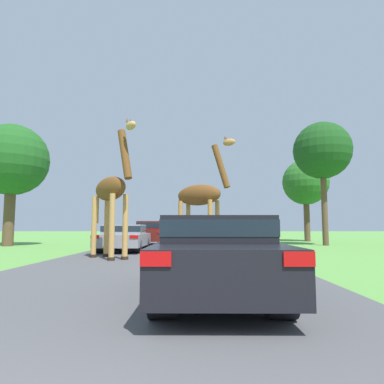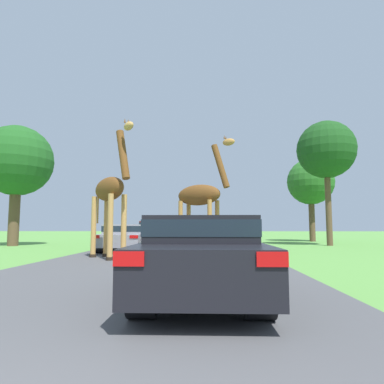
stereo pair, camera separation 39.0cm
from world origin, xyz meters
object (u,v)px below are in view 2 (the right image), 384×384
giraffe_near_road (201,198)px  car_verge_right (214,235)px  giraffe_companion (110,194)px  car_rear_follower (225,231)px  tree_right_cluster (326,150)px  car_queue_left (170,231)px  car_queue_right (155,232)px  car_lead_maroon (201,254)px  tree_centre_back (17,162)px  car_far_ahead (125,237)px  tree_left_edge (311,182)px

giraffe_near_road → car_verge_right: bearing=-157.1°
giraffe_companion → car_rear_follower: (5.15, 14.68, -1.60)m
tree_right_cluster → car_queue_left: bearing=137.5°
giraffe_near_road → car_queue_right: (-3.02, 7.14, -1.60)m
giraffe_companion → car_lead_maroon: giraffe_companion is taller
giraffe_companion → car_queue_left: size_ratio=1.25×
car_lead_maroon → car_rear_follower: car_rear_follower is taller
giraffe_near_road → car_queue_left: 16.86m
giraffe_companion → tree_centre_back: 11.65m
car_lead_maroon → tree_right_cluster: tree_right_cluster is taller
giraffe_companion → car_verge_right: (4.04, 5.83, -1.65)m
giraffe_companion → tree_centre_back: size_ratio=0.67×
giraffe_near_road → car_queue_right: size_ratio=1.21×
car_rear_follower → tree_right_cluster: tree_right_cluster is taller
car_rear_follower → tree_centre_back: bearing=-152.9°
car_far_ahead → car_queue_right: bearing=83.8°
giraffe_near_road → tree_right_cluster: 10.85m
car_queue_right → car_far_ahead: 5.61m
giraffe_near_road → car_far_ahead: (-3.62, 1.56, -1.71)m
car_verge_right → tree_centre_back: tree_centre_back is taller
car_verge_right → tree_right_cluster: size_ratio=0.53×
car_lead_maroon → car_far_ahead: bearing=109.3°
tree_right_cluster → car_rear_follower: bearing=135.9°
car_verge_right → tree_centre_back: 13.09m
car_verge_right → car_rear_follower: bearing=82.9°
car_rear_follower → tree_left_edge: tree_left_edge is taller
giraffe_near_road → car_verge_right: giraffe_near_road is taller
giraffe_near_road → tree_right_cluster: bearing=163.5°
car_lead_maroon → car_queue_right: bearing=100.9°
giraffe_near_road → car_rear_follower: size_ratio=1.24×
car_lead_maroon → car_verge_right: size_ratio=1.01×
car_lead_maroon → tree_right_cluster: bearing=63.6°
giraffe_near_road → car_rear_follower: 12.71m
giraffe_companion → car_queue_left: 18.79m
car_lead_maroon → tree_right_cluster: (7.76, 15.65, 5.21)m
giraffe_near_road → car_far_ahead: size_ratio=1.24×
car_rear_follower → tree_right_cluster: (6.07, -5.88, 5.15)m
car_far_ahead → car_verge_right: 4.77m
car_rear_follower → tree_left_edge: (6.83, -0.10, 3.88)m
giraffe_near_road → tree_left_edge: bearing=178.6°
car_lead_maroon → car_queue_left: (-3.06, 25.58, 0.00)m
tree_left_edge → tree_centre_back: (-20.08, -6.67, 0.52)m
car_queue_right → car_queue_left: 9.38m
car_verge_right → tree_right_cluster: tree_right_cluster is taller
car_verge_right → tree_left_edge: tree_left_edge is taller
car_queue_right → car_rear_follower: (4.80, 5.34, -0.01)m
tree_left_edge → car_verge_right: bearing=-132.2°
giraffe_companion → tree_right_cluster: (11.22, 8.79, 3.55)m
giraffe_companion → tree_right_cluster: bearing=178.4°
car_queue_right → car_rear_follower: 7.18m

